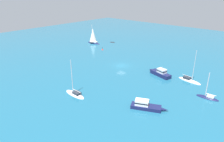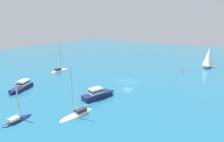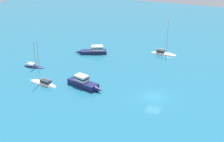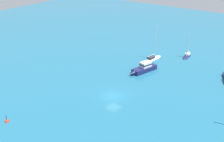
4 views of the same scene
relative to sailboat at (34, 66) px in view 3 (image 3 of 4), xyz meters
name	(u,v)px [view 3 (image 3 of 4)]	position (x,y,z in m)	size (l,w,h in m)	color
ground_plane	(154,97)	(27.30, -3.21, -0.17)	(164.19, 164.19, 0.00)	#1E607F
sailboat	(34,66)	(0.00, 0.00, 0.00)	(4.89, 1.79, 6.34)	#191E4C
cabin_cruiser	(84,83)	(14.28, -4.26, 0.64)	(7.78, 3.51, 2.76)	#191E4C
launch	(94,50)	(7.99, 12.78, 0.55)	(7.33, 4.48, 1.94)	#191E4C
yacht	(43,83)	(6.66, -6.18, -0.04)	(6.48, 2.54, 8.99)	white
sloop_1	(163,54)	(23.16, 18.58, -0.04)	(6.16, 1.89, 8.80)	white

